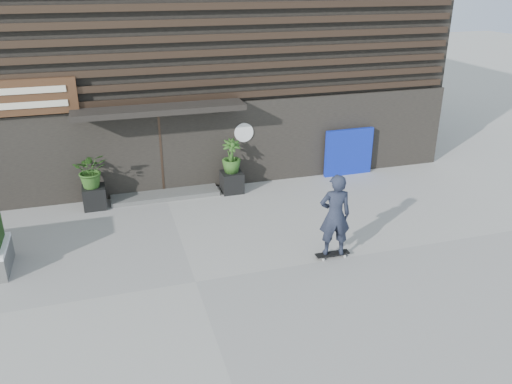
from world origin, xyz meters
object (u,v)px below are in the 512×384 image
object	(u,v)px
skateboarder	(335,215)
blue_tarp	(349,152)
planter_pot_right	(232,182)
planter_pot_left	(95,197)

from	to	relation	value
skateboarder	blue_tarp	bearing A→B (deg)	60.39
planter_pot_right	skateboarder	distance (m)	4.51
skateboarder	planter_pot_left	bearing A→B (deg)	139.47
planter_pot_left	planter_pot_right	world-z (taller)	same
planter_pot_right	skateboarder	size ratio (longest dim) A/B	0.30
planter_pot_right	skateboarder	xyz separation A→B (m)	(1.21, -4.28, 0.73)
planter_pot_right	planter_pot_left	bearing A→B (deg)	180.00
planter_pot_left	planter_pot_right	bearing A→B (deg)	0.00
blue_tarp	planter_pot_left	bearing A→B (deg)	-178.59
planter_pot_right	blue_tarp	bearing A→B (deg)	4.50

